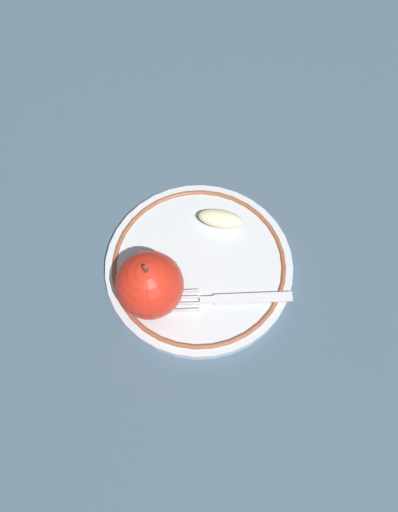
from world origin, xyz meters
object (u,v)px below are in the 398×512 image
(apple_red_whole, at_px, (149,285))
(fork, at_px, (225,299))
(apple_slice_front, at_px, (221,219))
(plate, at_px, (199,266))

(apple_red_whole, xyz_separation_m, fork, (-0.05, 0.07, -0.04))
(apple_slice_front, relative_size, fork, 0.39)
(apple_slice_front, bearing_deg, plate, 75.72)
(apple_slice_front, height_order, fork, apple_slice_front)
(plate, distance_m, apple_red_whole, 0.09)
(plate, height_order, apple_red_whole, apple_red_whole)
(fork, bearing_deg, plate, -59.37)
(apple_red_whole, height_order, apple_slice_front, apple_red_whole)
(apple_red_whole, xyz_separation_m, apple_slice_front, (-0.13, 0.01, -0.03))
(apple_red_whole, distance_m, fork, 0.09)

